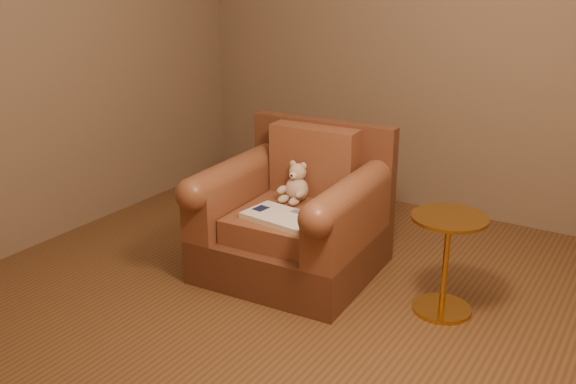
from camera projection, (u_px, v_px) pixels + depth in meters
The scene contains 5 objects.
floor at pixel (293, 318), 3.48m from camera, with size 4.00×4.00×0.00m, color brown.
armchair at pixel (296, 218), 3.94m from camera, with size 1.03×0.98×0.88m.
teddy_bear at pixel (296, 186), 3.97m from camera, with size 0.19×0.21×0.25m.
guidebook at pixel (281, 217), 3.69m from camera, with size 0.46×0.31×0.04m.
side_table at pixel (446, 261), 3.46m from camera, with size 0.40×0.40×0.56m.
Camera 1 is at (1.59, -2.59, 1.82)m, focal length 40.00 mm.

